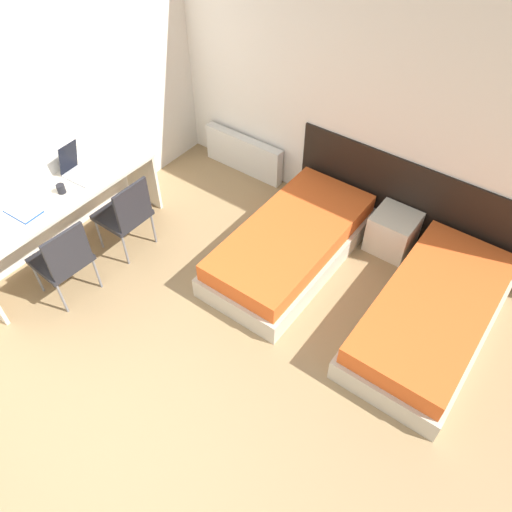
# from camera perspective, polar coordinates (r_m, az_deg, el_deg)

# --- Properties ---
(ground_plane) EXTENTS (20.00, 20.00, 0.00)m
(ground_plane) POSITION_cam_1_polar(r_m,az_deg,el_deg) (4.29, -17.40, -21.22)
(ground_plane) COLOR #9E7F56
(wall_back) EXTENTS (5.39, 0.05, 2.70)m
(wall_back) POSITION_cam_1_polar(r_m,az_deg,el_deg) (5.21, 11.50, 17.03)
(wall_back) COLOR white
(wall_back) RESTS_ON ground_plane
(wall_left) EXTENTS (0.05, 4.66, 2.70)m
(wall_left) POSITION_cam_1_polar(r_m,az_deg,el_deg) (5.32, -21.70, 15.27)
(wall_left) COLOR white
(wall_left) RESTS_ON ground_plane
(headboard_panel) EXTENTS (2.58, 0.03, 0.93)m
(headboard_panel) POSITION_cam_1_polar(r_m,az_deg,el_deg) (5.46, 16.97, 5.95)
(headboard_panel) COLOR black
(headboard_panel) RESTS_ON ground_plane
(bed_near_window) EXTENTS (0.96, 1.98, 0.43)m
(bed_near_window) POSITION_cam_1_polar(r_m,az_deg,el_deg) (5.13, 4.08, 1.34)
(bed_near_window) COLOR beige
(bed_near_window) RESTS_ON ground_plane
(bed_near_door) EXTENTS (0.96, 1.98, 0.43)m
(bed_near_door) POSITION_cam_1_polar(r_m,az_deg,el_deg) (4.80, 19.43, -6.38)
(bed_near_door) COLOR beige
(bed_near_door) RESTS_ON ground_plane
(nightstand) EXTENTS (0.44, 0.43, 0.44)m
(nightstand) POSITION_cam_1_polar(r_m,az_deg,el_deg) (5.43, 15.36, 2.68)
(nightstand) COLOR beige
(nightstand) RESTS_ON ground_plane
(radiator) EXTENTS (1.09, 0.12, 0.47)m
(radiator) POSITION_cam_1_polar(r_m,az_deg,el_deg) (6.30, -1.43, 11.58)
(radiator) COLOR silver
(radiator) RESTS_ON ground_plane
(desk) EXTENTS (0.57, 2.10, 0.76)m
(desk) POSITION_cam_1_polar(r_m,az_deg,el_deg) (5.31, -21.27, 5.22)
(desk) COLOR beige
(desk) RESTS_ON ground_plane
(chair_near_laptop) EXTENTS (0.47, 0.47, 0.89)m
(chair_near_laptop) POSITION_cam_1_polar(r_m,az_deg,el_deg) (5.22, -14.67, 4.82)
(chair_near_laptop) COLOR #232328
(chair_near_laptop) RESTS_ON ground_plane
(chair_near_notebook) EXTENTS (0.49, 0.49, 0.89)m
(chair_near_notebook) POSITION_cam_1_polar(r_m,az_deg,el_deg) (4.93, -21.17, -0.20)
(chair_near_notebook) COLOR #232328
(chair_near_notebook) RESTS_ON ground_plane
(laptop) EXTENTS (0.37, 0.24, 0.36)m
(laptop) POSITION_cam_1_polar(r_m,az_deg,el_deg) (5.34, -19.78, 9.25)
(laptop) COLOR silver
(laptop) RESTS_ON desk
(open_notebook) EXTENTS (0.34, 0.23, 0.02)m
(open_notebook) POSITION_cam_1_polar(r_m,az_deg,el_deg) (5.12, -25.06, 4.67)
(open_notebook) COLOR #1E4793
(open_notebook) RESTS_ON desk
(mug) EXTENTS (0.08, 0.08, 0.09)m
(mug) POSITION_cam_1_polar(r_m,az_deg,el_deg) (5.19, -21.39, 7.17)
(mug) COLOR black
(mug) RESTS_ON desk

